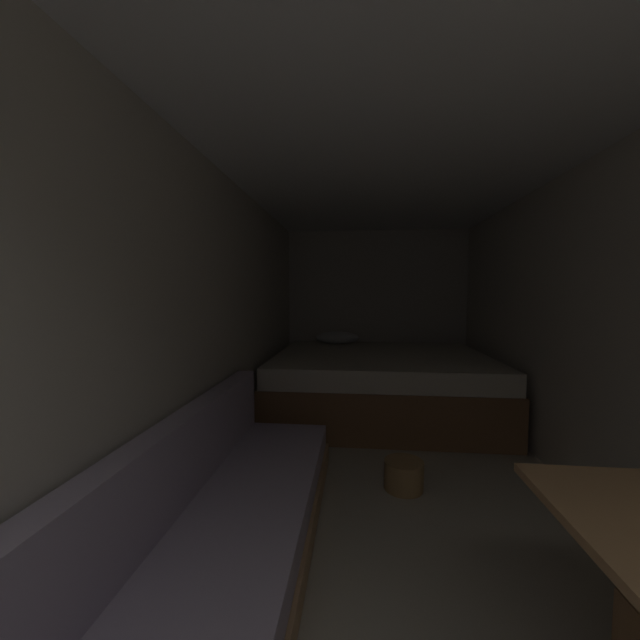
# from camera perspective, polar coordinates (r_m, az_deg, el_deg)

# --- Properties ---
(ground_plane) EXTENTS (7.03, 7.03, 0.00)m
(ground_plane) POSITION_cam_1_polar(r_m,az_deg,el_deg) (2.77, 11.18, -23.78)
(ground_plane) COLOR #A39984
(wall_back) EXTENTS (2.46, 0.05, 2.13)m
(wall_back) POSITION_cam_1_polar(r_m,az_deg,el_deg) (4.99, 8.69, 1.45)
(wall_back) COLOR beige
(wall_back) RESTS_ON ground
(wall_left) EXTENTS (0.05, 5.03, 2.13)m
(wall_left) POSITION_cam_1_polar(r_m,az_deg,el_deg) (2.63, -15.54, -0.99)
(wall_left) COLOR beige
(wall_left) RESTS_ON ground
(wall_right) EXTENTS (0.05, 5.03, 2.13)m
(wall_right) POSITION_cam_1_polar(r_m,az_deg,el_deg) (2.85, 36.42, -1.28)
(wall_right) COLOR beige
(wall_right) RESTS_ON ground
(ceiling_slab) EXTENTS (2.46, 5.03, 0.05)m
(ceiling_slab) POSITION_cam_1_polar(r_m,az_deg,el_deg) (2.60, 11.90, 23.43)
(ceiling_slab) COLOR white
(ceiling_slab) RESTS_ON wall_left
(bed) EXTENTS (2.24, 1.90, 0.81)m
(bed) POSITION_cam_1_polar(r_m,az_deg,el_deg) (4.08, 9.20, -9.64)
(bed) COLOR brown
(bed) RESTS_ON ground
(sofa_left) EXTENTS (0.70, 2.51, 0.70)m
(sofa_left) POSITION_cam_1_polar(r_m,az_deg,el_deg) (1.94, -16.10, -29.86)
(sofa_left) COLOR tan
(sofa_left) RESTS_ON ground
(wicker_basket) EXTENTS (0.26, 0.26, 0.19)m
(wicker_basket) POSITION_cam_1_polar(r_m,az_deg,el_deg) (2.69, 12.90, -22.42)
(wicker_basket) COLOR olive
(wicker_basket) RESTS_ON ground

